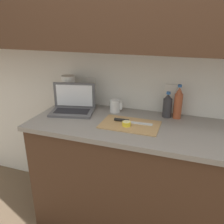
# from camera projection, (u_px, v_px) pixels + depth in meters

# --- Properties ---
(wall_back) EXTENTS (5.20, 0.38, 2.60)m
(wall_back) POSITION_uv_depth(u_px,v_px,m) (166.00, 31.00, 1.65)
(wall_back) COLOR white
(wall_back) RESTS_ON ground_plane
(counter_unit) EXTENTS (1.84, 0.63, 0.93)m
(counter_unit) POSITION_uv_depth(u_px,v_px,m) (153.00, 180.00, 1.83)
(counter_unit) COLOR #472D1E
(counter_unit) RESTS_ON ground_plane
(laptop) EXTENTS (0.38, 0.29, 0.23)m
(laptop) POSITION_uv_depth(u_px,v_px,m) (73.00, 105.00, 1.93)
(laptop) COLOR #515156
(laptop) RESTS_ON counter_unit
(cutting_board) EXTENTS (0.42, 0.26, 0.01)m
(cutting_board) POSITION_uv_depth(u_px,v_px,m) (130.00, 125.00, 1.70)
(cutting_board) COLOR tan
(cutting_board) RESTS_ON counter_unit
(knife) EXTENTS (0.29, 0.04, 0.02)m
(knife) POSITION_uv_depth(u_px,v_px,m) (126.00, 121.00, 1.73)
(knife) COLOR silver
(knife) RESTS_ON cutting_board
(lemon_half_cut) EXTENTS (0.06, 0.06, 0.03)m
(lemon_half_cut) POSITION_uv_depth(u_px,v_px,m) (126.00, 124.00, 1.67)
(lemon_half_cut) COLOR yellow
(lemon_half_cut) RESTS_ON cutting_board
(bottle_green_soda) EXTENTS (0.06, 0.06, 0.26)m
(bottle_green_soda) POSITION_uv_depth(u_px,v_px,m) (178.00, 103.00, 1.79)
(bottle_green_soda) COLOR #A34C2D
(bottle_green_soda) RESTS_ON counter_unit
(bottle_oil_tall) EXTENTS (0.07, 0.07, 0.20)m
(bottle_oil_tall) POSITION_uv_depth(u_px,v_px,m) (167.00, 106.00, 1.82)
(bottle_oil_tall) COLOR #333338
(bottle_oil_tall) RESTS_ON counter_unit
(measuring_cup) EXTENTS (0.10, 0.08, 0.10)m
(measuring_cup) POSITION_uv_depth(u_px,v_px,m) (115.00, 106.00, 1.93)
(measuring_cup) COLOR silver
(measuring_cup) RESTS_ON counter_unit
(paper_towel_roll) EXTENTS (0.12, 0.12, 0.26)m
(paper_towel_roll) POSITION_uv_depth(u_px,v_px,m) (69.00, 91.00, 2.07)
(paper_towel_roll) COLOR white
(paper_towel_roll) RESTS_ON counter_unit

